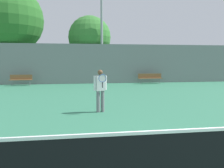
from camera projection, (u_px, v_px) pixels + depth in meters
The scene contains 9 objects.
tennis_net at pixel (212, 157), 3.47m from camera, with size 10.55×0.09×0.99m.
tennis_player at pixel (100, 88), 8.60m from camera, with size 0.53×0.45×1.68m.
bench_courtside_near at pixel (21, 79), 17.86m from camera, with size 1.75×0.40×0.89m.
bench_courtside_far at pixel (150, 77), 19.44m from camera, with size 2.15×0.40×0.89m.
light_pole_near_left at pixel (102, 11), 19.17m from camera, with size 0.90×0.60×10.64m.
light_pole_far_right at pixel (7, 21), 18.48m from camera, with size 0.90×0.60×8.97m.
back_fence at pixel (103, 64), 19.59m from camera, with size 31.49×0.06×3.51m.
tree_green_tall at pixel (90, 38), 21.25m from camera, with size 4.12×4.12×6.36m.
tree_green_broad at pixel (10, 19), 20.12m from camera, with size 6.14×6.14×8.89m.
Camera 1 is at (-2.06, -3.06, 2.04)m, focal length 35.00 mm.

